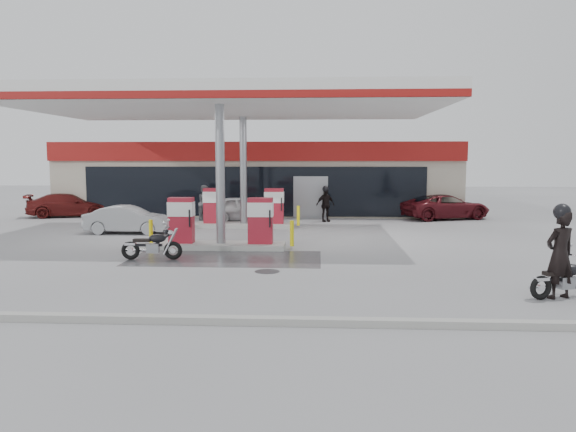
% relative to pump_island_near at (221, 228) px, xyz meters
% --- Properties ---
extents(ground, '(90.00, 90.00, 0.00)m').
position_rel_pump_island_near_xyz_m(ground, '(0.00, -2.00, -0.71)').
color(ground, gray).
rests_on(ground, ground).
extents(wet_patch, '(6.00, 3.00, 0.00)m').
position_rel_pump_island_near_xyz_m(wet_patch, '(0.50, -2.00, -0.71)').
color(wet_patch, '#4C4C4F').
rests_on(wet_patch, ground).
extents(drain_cover, '(0.70, 0.70, 0.01)m').
position_rel_pump_island_near_xyz_m(drain_cover, '(2.00, -4.00, -0.71)').
color(drain_cover, '#38383A').
rests_on(drain_cover, ground).
extents(kerb, '(28.00, 0.25, 0.15)m').
position_rel_pump_island_near_xyz_m(kerb, '(0.00, -9.00, -0.64)').
color(kerb, gray).
rests_on(kerb, ground).
extents(store_building, '(22.00, 8.22, 4.00)m').
position_rel_pump_island_near_xyz_m(store_building, '(0.01, 13.94, 1.30)').
color(store_building, '#A9A08E').
rests_on(store_building, ground).
extents(canopy, '(16.00, 10.02, 5.51)m').
position_rel_pump_island_near_xyz_m(canopy, '(0.00, 3.00, 4.56)').
color(canopy, silver).
rests_on(canopy, ground).
extents(pump_island_near, '(5.14, 1.30, 1.78)m').
position_rel_pump_island_near_xyz_m(pump_island_near, '(0.00, 0.00, 0.00)').
color(pump_island_near, '#9E9E99').
rests_on(pump_island_near, ground).
extents(pump_island_far, '(5.14, 1.30, 1.78)m').
position_rel_pump_island_near_xyz_m(pump_island_far, '(0.00, 6.00, 0.00)').
color(pump_island_far, '#9E9E99').
rests_on(pump_island_far, ground).
extents(main_motorcycle, '(1.76, 0.84, 0.93)m').
position_rel_pump_island_near_xyz_m(main_motorcycle, '(9.04, -6.55, -0.30)').
color(main_motorcycle, black).
rests_on(main_motorcycle, ground).
extents(biker_main, '(0.87, 0.73, 2.02)m').
position_rel_pump_island_near_xyz_m(biker_main, '(8.86, -6.61, 0.30)').
color(biker_main, black).
rests_on(biker_main, ground).
extents(parked_motorcycle, '(1.91, 0.73, 0.98)m').
position_rel_pump_island_near_xyz_m(parked_motorcycle, '(-1.73, -2.35, -0.28)').
color(parked_motorcycle, black).
rests_on(parked_motorcycle, ground).
extents(sedan_white, '(3.97, 2.08, 1.29)m').
position_rel_pump_island_near_xyz_m(sedan_white, '(-0.27, 8.20, -0.07)').
color(sedan_white, silver).
rests_on(sedan_white, ground).
extents(attendant, '(0.83, 0.98, 1.78)m').
position_rel_pump_island_near_xyz_m(attendant, '(-2.36, 8.80, 0.18)').
color(attendant, '#555559').
rests_on(attendant, ground).
extents(hatchback_silver, '(3.56, 1.25, 1.17)m').
position_rel_pump_island_near_xyz_m(hatchback_silver, '(-4.56, 3.60, -0.12)').
color(hatchback_silver, gray).
rests_on(hatchback_silver, ground).
extents(parked_car_left, '(4.66, 3.04, 1.26)m').
position_rel_pump_island_near_xyz_m(parked_car_left, '(-10.00, 10.00, -0.08)').
color(parked_car_left, '#5B1514').
rests_on(parked_car_left, ground).
extents(parked_car_right, '(5.03, 3.57, 1.27)m').
position_rel_pump_island_near_xyz_m(parked_car_right, '(10.00, 10.00, -0.07)').
color(parked_car_right, '#58131A').
rests_on(parked_car_right, ground).
extents(biker_walking, '(1.07, 0.81, 1.68)m').
position_rel_pump_island_near_xyz_m(biker_walking, '(3.76, 8.39, 0.13)').
color(biker_walking, black).
rests_on(biker_walking, ground).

